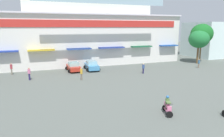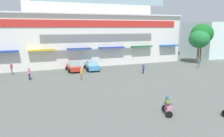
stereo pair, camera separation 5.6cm
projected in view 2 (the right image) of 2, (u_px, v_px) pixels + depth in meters
ground_plane at (142, 96)px, 21.17m from camera, size 128.00×128.00×0.00m
colonial_building at (86, 22)px, 41.03m from camera, size 35.29×17.38×18.18m
flank_building_right at (216, 39)px, 49.80m from camera, size 13.23×9.46×8.02m
plaza_tree_1 at (199, 39)px, 39.05m from camera, size 3.73×3.89×6.39m
plaza_tree_3 at (202, 34)px, 39.89m from camera, size 4.46×3.94×7.57m
parked_car_0 at (74, 67)px, 32.84m from camera, size 2.34×3.99×1.46m
parked_car_1 at (92, 65)px, 33.74m from camera, size 2.47×4.34×1.51m
scooter_rider_2 at (167, 107)px, 16.59m from camera, size 1.02×1.58×1.54m
pedestrian_0 at (12, 68)px, 30.31m from camera, size 0.38×0.38×1.73m
pedestrian_1 at (81, 73)px, 27.24m from camera, size 0.44×0.44×1.68m
pedestrian_2 at (29, 73)px, 27.26m from camera, size 0.42×0.42×1.69m
pedestrian_3 at (199, 63)px, 35.35m from camera, size 0.38×0.38×1.58m
pedestrian_4 at (143, 68)px, 31.14m from camera, size 0.50×0.50×1.60m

